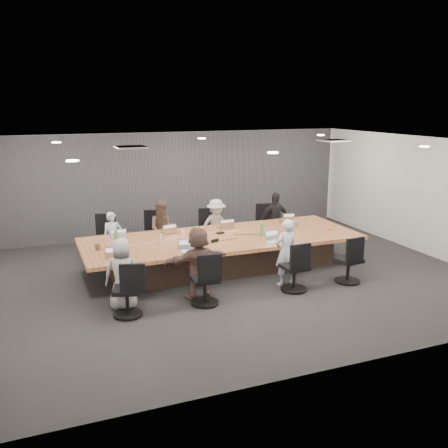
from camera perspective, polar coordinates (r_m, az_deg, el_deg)
name	(u,v)px	position (r m, az deg, el deg)	size (l,w,h in m)	color
floor	(231,276)	(10.60, 0.80, -6.00)	(10.00, 8.00, 0.00)	#28282A
ceiling	(231,143)	(10.01, 0.85, 9.26)	(10.00, 8.00, 0.00)	white
wall_back	(176,183)	(13.94, -5.47, 4.67)	(10.00, 2.80, 0.00)	silver
wall_front	(346,272)	(6.82, 13.77, -5.32)	(10.00, 2.80, 0.00)	silver
wall_right	(423,195)	(12.94, 21.79, 3.05)	(8.00, 2.80, 0.00)	silver
curtain	(177,184)	(13.86, -5.38, 4.63)	(9.80, 0.04, 2.80)	#4F4F59
conference_table	(222,252)	(10.92, -0.19, -3.19)	(6.00, 2.20, 0.74)	#3D2B23
chair_0	(111,240)	(11.97, -12.84, -1.85)	(0.59, 0.59, 0.87)	black
chair_1	(159,236)	(12.19, -7.39, -1.34)	(0.59, 0.59, 0.87)	black
chair_2	(211,233)	(12.58, -1.47, -1.01)	(0.51, 0.51, 0.76)	black
chair_3	(268,227)	(13.20, 5.09, -0.36)	(0.51, 0.51, 0.76)	black
chair_4	(127,294)	(8.75, -11.03, -7.89)	(0.53, 0.53, 0.79)	black
chair_5	(205,283)	(9.08, -2.22, -6.77)	(0.54, 0.54, 0.81)	black
chair_6	(294,271)	(9.80, 8.03, -5.33)	(0.54, 0.54, 0.80)	black
chair_7	(348,264)	(10.45, 14.02, -4.42)	(0.54, 0.54, 0.79)	black
person_0	(113,238)	(11.59, -12.60, -1.54)	(0.43, 0.28, 1.18)	#B0BFD6
laptop_0	(117,237)	(11.03, -12.18, -1.46)	(0.33, 0.23, 0.02)	#B2B2B7
person_1	(163,229)	(11.80, -7.01, -0.60)	(0.66, 0.52, 1.36)	brown
laptop_1	(169,232)	(11.26, -6.31, -0.91)	(0.32, 0.22, 0.02)	#8C6647
person_2	(216,226)	(12.19, -0.91, -0.17)	(0.84, 0.48, 1.30)	#A2A2A2
laptop_2	(224,227)	(11.67, 0.04, -0.30)	(0.34, 0.24, 0.02)	#8C6647
person_3	(275,219)	(12.83, 5.82, 0.59)	(0.80, 0.33, 1.36)	black
laptop_3	(285,221)	(12.34, 6.99, 0.37)	(0.28, 0.19, 0.02)	#8C6647
person_4	(123,274)	(8.98, -11.52, -5.59)	(0.64, 0.41, 1.30)	#999999
laptop_4	(117,259)	(9.47, -12.15, -3.99)	(0.32, 0.22, 0.02)	#8C6647
person_5	(198,263)	(9.29, -2.96, -4.43)	(1.27, 0.41, 1.37)	brown
laptop_5	(189,251)	(9.77, -4.00, -3.14)	(0.33, 0.23, 0.02)	#B2B2B7
person_6	(286,252)	(10.01, 7.10, -3.23)	(0.50, 0.33, 1.36)	silver
laptop_6	(273,242)	(10.45, 5.67, -2.05)	(0.32, 0.22, 0.02)	#B2B2B7
bottle_green_left	(116,237)	(10.58, -12.23, -1.42)	(0.07, 0.07, 0.26)	#3E9147
bottle_green_right	(262,230)	(10.90, 4.37, -0.67)	(0.08, 0.08, 0.27)	#3E9147
bottle_clear	(160,239)	(10.34, -7.30, -1.75)	(0.06, 0.06, 0.20)	silver
cup_white_far	(183,232)	(11.08, -4.73, -0.92)	(0.08, 0.08, 0.09)	white
cup_white_near	(285,223)	(11.92, 7.01, 0.08)	(0.07, 0.07, 0.09)	white
mug_brown	(98,247)	(10.18, -14.23, -2.55)	(0.10, 0.10, 0.12)	brown
mic_left	(196,244)	(10.26, -3.22, -2.28)	(0.13, 0.09, 0.03)	black
mic_right	(220,233)	(11.09, -0.43, -1.01)	(0.16, 0.11, 0.03)	black
stapler	(215,241)	(10.41, -1.05, -1.90)	(0.18, 0.04, 0.07)	black
canvas_bag	(293,224)	(11.80, 7.88, 0.01)	(0.25, 0.15, 0.13)	gray
snack_packet	(329,228)	(11.72, 11.93, -0.49)	(0.18, 0.12, 0.04)	orange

